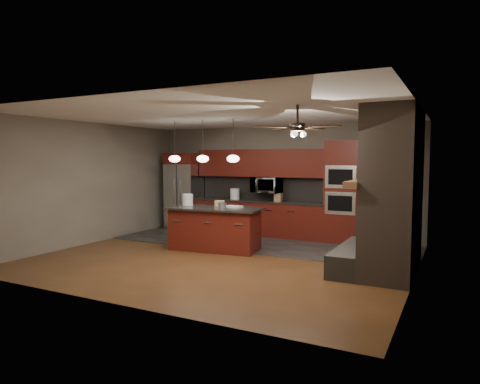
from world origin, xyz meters
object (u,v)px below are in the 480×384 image
Objects in this scene: oven_tower at (343,192)px; counter_bucket at (235,194)px; microwave at (267,185)px; kitchen_island at (215,228)px; refrigerator at (184,191)px; cardboard_box at (220,203)px; white_bucket at (188,200)px; paint_can at (222,205)px; paint_tray at (234,207)px; counter_box at (278,197)px.

oven_tower reaches higher than counter_bucket.
microwave is 2.62× the size of counter_bucket.
counter_bucket is at bearing 99.74° from kitchen_island.
oven_tower is 2.87m from counter_bucket.
refrigerator reaches higher than cardboard_box.
paint_can is at bearing -8.56° from white_bucket.
counter_bucket is (0.13, 2.01, -0.01)m from white_bucket.
oven_tower is 2.96m from paint_can.
oven_tower is 3.25× the size of microwave.
paint_tray is (2.53, -1.82, -0.12)m from refrigerator.
paint_can is (0.98, -0.15, -0.07)m from white_bucket.
white_bucket is (-0.76, 0.09, 0.58)m from kitchen_island.
paint_can reaches higher than paint_tray.
refrigerator is 3.12m from paint_tray.
microwave is at bearing 65.21° from cardboard_box.
oven_tower reaches higher than microwave.
kitchen_island is 11.94× the size of paint_can.
counter_bucket reaches higher than counter_box.
refrigerator is (-2.45, -0.13, -0.24)m from microwave.
white_bucket is at bearing -146.28° from oven_tower.
kitchen_island is at bearing -6.94° from white_bucket.
counter_box is at bearing 84.95° from paint_tray.
counter_bucket is at bearing 91.93° from cardboard_box.
kitchen_island is 7.54× the size of counter_bucket.
counter_box is (-1.61, -0.04, -0.19)m from oven_tower.
white_bucket is 2.01m from counter_bucket.
cardboard_box is at bearing -98.68° from microwave.
paint_tray is 1.78× the size of cardboard_box.
counter_bucket is at bearing 120.65° from paint_tray.
paint_tray is at bearing 5.52° from white_bucket.
microwave is 2.12× the size of paint_tray.
counter_bucket reaches higher than paint_can.
counter_bucket is 1.26m from counter_box.
white_bucket is 1.26× the size of counter_box.
oven_tower is 1.13× the size of refrigerator.
paint_tray is at bearing -24.03° from cardboard_box.
kitchen_island is (-0.27, -2.15, -0.83)m from microwave.
oven_tower is 9.32× the size of white_bucket.
cardboard_box is (-0.37, 0.05, 0.04)m from paint_tray.
oven_tower is 3.61m from white_bucket.
refrigerator is (-4.42, -0.07, -0.13)m from oven_tower.
cardboard_box is (-0.24, 0.31, 0.00)m from paint_can.
paint_tray is at bearing -35.76° from refrigerator.
paint_can is (-0.05, -2.21, -0.32)m from microwave.
paint_can is 0.51× the size of paint_tray.
microwave is at bearing 3.21° from counter_bucket.
microwave reaches higher than counter_bucket.
oven_tower is 2.93m from cardboard_box.
oven_tower is at bearing 48.54° from paint_tray.
refrigerator reaches higher than counter_box.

